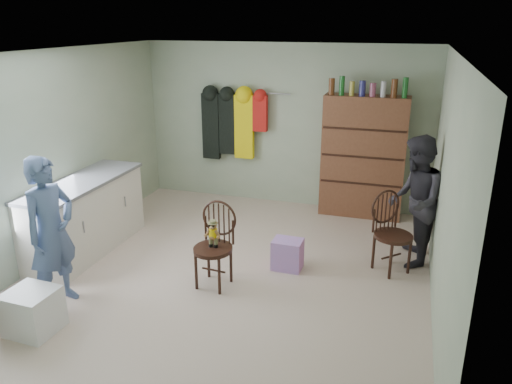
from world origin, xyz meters
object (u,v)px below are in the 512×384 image
(chair_front, at_px, (215,240))
(chair_far, at_px, (390,229))
(dresser, at_px, (363,156))
(counter, at_px, (85,216))

(chair_front, xyz_separation_m, chair_far, (1.82, 0.93, -0.01))
(chair_front, distance_m, dresser, 2.95)
(counter, distance_m, chair_front, 1.92)
(counter, bearing_deg, chair_front, -9.57)
(dresser, bearing_deg, counter, -144.32)
(chair_far, bearing_deg, counter, 144.29)
(counter, xyz_separation_m, chair_far, (3.71, 0.61, 0.04))
(chair_front, bearing_deg, chair_far, 32.29)
(counter, relative_size, dresser, 0.89)
(chair_front, relative_size, chair_far, 0.99)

